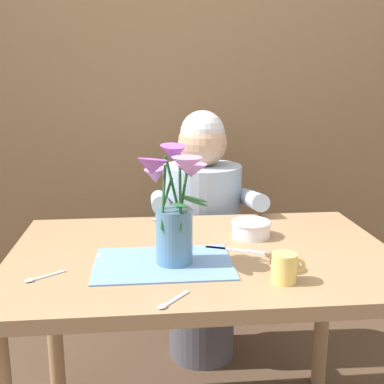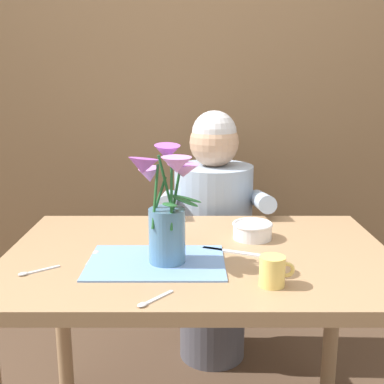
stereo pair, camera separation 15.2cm
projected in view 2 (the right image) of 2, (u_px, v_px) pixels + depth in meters
wood_panel_backdrop at (199, 81)px, 2.42m from camera, size 4.00×0.10×2.50m
dining_table at (201, 281)px, 1.54m from camera, size 1.20×0.80×0.74m
seated_person at (215, 241)px, 2.16m from camera, size 0.45×0.47×1.14m
striped_placemat at (158, 262)px, 1.43m from camera, size 0.40×0.28×0.00m
flower_vase at (169, 208)px, 1.38m from camera, size 0.23×0.21×0.35m
ceramic_bowl at (255, 230)px, 1.64m from camera, size 0.14×0.14×0.06m
dinner_knife at (234, 252)px, 1.51m from camera, size 0.18×0.09×0.00m
ceramic_mug at (275, 271)px, 1.26m from camera, size 0.09×0.07×0.08m
spoon_0 at (168, 220)px, 1.85m from camera, size 0.11×0.08×0.01m
spoon_1 at (174, 243)px, 1.59m from camera, size 0.08×0.10×0.01m
spoon_2 at (152, 301)px, 1.18m from camera, size 0.09×0.10×0.01m
spoon_3 at (96, 256)px, 1.48m from camera, size 0.02×0.12×0.01m
spoon_4 at (35, 272)px, 1.36m from camera, size 0.10×0.08×0.01m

